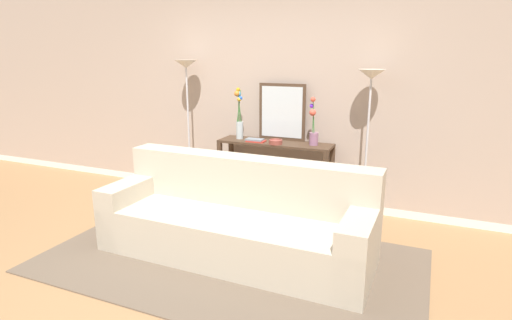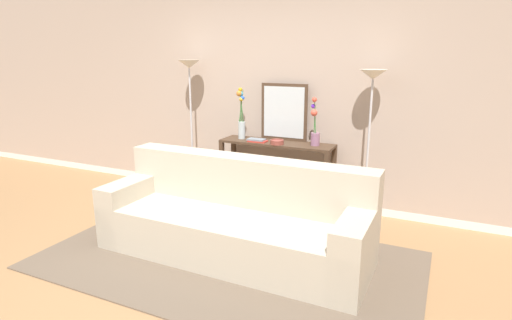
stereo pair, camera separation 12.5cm
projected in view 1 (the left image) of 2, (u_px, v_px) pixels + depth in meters
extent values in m
cube|color=#9E754C|center=(179.00, 271.00, 3.59)|extent=(16.00, 16.00, 0.02)
cube|color=white|center=(268.00, 193.00, 5.42)|extent=(12.00, 0.15, 0.09)
cube|color=#B29E8E|center=(269.00, 89.00, 5.09)|extent=(12.00, 0.14, 2.61)
cube|color=brown|center=(230.00, 261.00, 3.74)|extent=(3.35, 1.87, 0.01)
cube|color=#BCB29E|center=(234.00, 236.00, 3.78)|extent=(2.49, 0.87, 0.42)
cube|color=#BCB29E|center=(248.00, 181.00, 3.93)|extent=(2.48, 0.29, 0.46)
cube|color=#BCB29E|center=(135.00, 208.00, 4.19)|extent=(0.25, 0.85, 0.60)
cube|color=#BCB29E|center=(359.00, 249.00, 3.31)|extent=(0.25, 0.85, 0.60)
cube|color=#473323|center=(275.00, 143.00, 4.88)|extent=(1.36, 0.36, 0.03)
cube|color=#473323|center=(274.00, 195.00, 5.04)|extent=(1.25, 0.30, 0.01)
cube|color=#473323|center=(220.00, 173.00, 5.10)|extent=(0.05, 0.05, 0.78)
cube|color=#473323|center=(325.00, 186.00, 4.59)|extent=(0.05, 0.05, 0.78)
cube|color=#473323|center=(231.00, 167.00, 5.37)|extent=(0.05, 0.05, 0.78)
cube|color=#473323|center=(331.00, 179.00, 4.87)|extent=(0.05, 0.05, 0.78)
cylinder|color=silver|center=(191.00, 193.00, 5.52)|extent=(0.26, 0.26, 0.02)
cylinder|color=silver|center=(189.00, 133.00, 5.31)|extent=(0.02, 0.02, 1.62)
cone|color=silver|center=(186.00, 64.00, 5.10)|extent=(0.28, 0.28, 0.10)
cylinder|color=silver|center=(362.00, 219.00, 4.66)|extent=(0.26, 0.26, 0.02)
cylinder|color=silver|center=(366.00, 152.00, 4.46)|extent=(0.02, 0.02, 1.54)
cone|color=silver|center=(372.00, 74.00, 4.26)|extent=(0.28, 0.28, 0.10)
cube|color=#473323|center=(282.00, 112.00, 4.91)|extent=(0.57, 0.02, 0.67)
cube|color=silver|center=(282.00, 112.00, 4.91)|extent=(0.50, 0.01, 0.60)
cylinder|color=silver|center=(240.00, 130.00, 5.04)|extent=(0.09, 0.09, 0.21)
cylinder|color=#3D7538|center=(239.00, 108.00, 4.98)|extent=(0.01, 0.03, 0.34)
sphere|color=orange|center=(237.00, 94.00, 4.94)|extent=(0.07, 0.07, 0.07)
cylinder|color=#3D7538|center=(239.00, 106.00, 4.98)|extent=(0.04, 0.05, 0.38)
sphere|color=#C59415|center=(238.00, 90.00, 4.94)|extent=(0.05, 0.05, 0.05)
cylinder|color=#3D7538|center=(240.00, 110.00, 4.96)|extent=(0.03, 0.03, 0.29)
sphere|color=blue|center=(241.00, 98.00, 4.91)|extent=(0.05, 0.05, 0.05)
cylinder|color=#3D7538|center=(239.00, 108.00, 4.98)|extent=(0.03, 0.04, 0.33)
sphere|color=#3EA3CE|center=(238.00, 94.00, 4.96)|extent=(0.07, 0.07, 0.07)
cylinder|color=#3D7538|center=(239.00, 111.00, 4.97)|extent=(0.02, 0.01, 0.27)
sphere|color=gold|center=(239.00, 99.00, 4.91)|extent=(0.05, 0.05, 0.05)
cylinder|color=gray|center=(314.00, 139.00, 4.70)|extent=(0.10, 0.10, 0.14)
cylinder|color=#3D7538|center=(314.00, 116.00, 4.62)|extent=(0.04, 0.02, 0.37)
sphere|color=#E7503C|center=(313.00, 99.00, 4.56)|extent=(0.06, 0.06, 0.06)
cylinder|color=#3D7538|center=(313.00, 119.00, 4.65)|extent=(0.01, 0.03, 0.30)
sphere|color=#692CEA|center=(312.00, 106.00, 4.62)|extent=(0.05, 0.05, 0.05)
cylinder|color=#3D7538|center=(313.00, 123.00, 4.64)|extent=(0.03, 0.02, 0.23)
sphere|color=#E3533F|center=(313.00, 113.00, 4.60)|extent=(0.07, 0.07, 0.07)
cylinder|color=brown|center=(276.00, 142.00, 4.75)|extent=(0.16, 0.16, 0.04)
torus|color=brown|center=(276.00, 140.00, 4.75)|extent=(0.16, 0.16, 0.01)
cube|color=#BC3328|center=(256.00, 141.00, 4.88)|extent=(0.22, 0.13, 0.02)
cube|color=slate|center=(255.00, 140.00, 4.89)|extent=(0.21, 0.12, 0.02)
cube|color=#B77F33|center=(234.00, 196.00, 5.27)|extent=(0.03, 0.15, 0.13)
cube|color=#6B3360|center=(237.00, 196.00, 5.26)|extent=(0.04, 0.13, 0.13)
cube|color=#BC3328|center=(240.00, 196.00, 5.24)|extent=(0.03, 0.14, 0.13)
cube|color=#1E7075|center=(242.00, 197.00, 5.23)|extent=(0.03, 0.14, 0.11)
cube|color=gold|center=(245.00, 198.00, 5.22)|extent=(0.05, 0.17, 0.11)
cube|color=#2D2D33|center=(249.00, 198.00, 5.19)|extent=(0.05, 0.17, 0.13)
cube|color=silver|center=(252.00, 199.00, 5.18)|extent=(0.04, 0.17, 0.10)
cube|color=slate|center=(255.00, 200.00, 5.17)|extent=(0.03, 0.18, 0.10)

